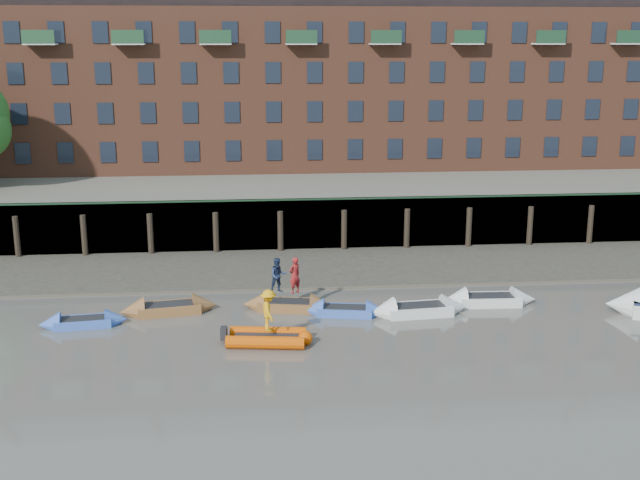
{
  "coord_description": "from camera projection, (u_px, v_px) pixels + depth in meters",
  "views": [
    {
      "loc": [
        -3.86,
        -26.8,
        13.11
      ],
      "look_at": [
        -0.39,
        12.0,
        3.2
      ],
      "focal_mm": 45.0,
      "sensor_mm": 36.0,
      "label": 1
    }
  ],
  "objects": [
    {
      "name": "ground",
      "position": [
        360.0,
        404.0,
        29.44
      ],
      "size": [
        220.0,
        220.0,
        0.0
      ],
      "primitive_type": "plane",
      "color": "#57524B",
      "rests_on": "ground"
    },
    {
      "name": "foreshore",
      "position": [
        318.0,
        268.0,
        46.81
      ],
      "size": [
        110.0,
        8.0,
        0.5
      ],
      "primitive_type": "cube",
      "color": "#3D382F",
      "rests_on": "ground"
    },
    {
      "name": "mud_band",
      "position": [
        323.0,
        285.0,
        43.53
      ],
      "size": [
        110.0,
        1.6,
        0.1
      ],
      "primitive_type": "cube",
      "color": "#4C4336",
      "rests_on": "ground"
    },
    {
      "name": "river_wall",
      "position": [
        312.0,
        224.0,
        50.65
      ],
      "size": [
        110.0,
        1.23,
        3.3
      ],
      "color": "#2D2A26",
      "rests_on": "ground"
    },
    {
      "name": "bank_terrace",
      "position": [
        298.0,
        185.0,
        63.79
      ],
      "size": [
        110.0,
        28.0,
        3.2
      ],
      "primitive_type": "cube",
      "color": "#5E594D",
      "rests_on": "ground"
    },
    {
      "name": "apartment_terrace",
      "position": [
        296.0,
        40.0,
        61.99
      ],
      "size": [
        80.6,
        15.56,
        20.98
      ],
      "color": "brown",
      "rests_on": "bank_terrace"
    },
    {
      "name": "rowboat_1",
      "position": [
        83.0,
        322.0,
        37.3
      ],
      "size": [
        4.11,
        1.65,
        1.16
      ],
      "rotation": [
        0.0,
        0.0,
        0.12
      ],
      "color": "#395FC1",
      "rests_on": "ground"
    },
    {
      "name": "rowboat_2",
      "position": [
        169.0,
        308.0,
        39.07
      ],
      "size": [
        4.85,
        2.13,
        1.36
      ],
      "rotation": [
        0.0,
        0.0,
        0.17
      ],
      "color": "brown",
      "rests_on": "ground"
    },
    {
      "name": "rowboat_3",
      "position": [
        288.0,
        305.0,
        39.56
      ],
      "size": [
        4.64,
        2.06,
        1.3
      ],
      "rotation": [
        0.0,
        0.0,
        -0.18
      ],
      "color": "brown",
      "rests_on": "ground"
    },
    {
      "name": "rowboat_4",
      "position": [
        345.0,
        311.0,
        38.83
      ],
      "size": [
        4.24,
        1.9,
        1.19
      ],
      "rotation": [
        0.0,
        0.0,
        -0.18
      ],
      "color": "#395FC1",
      "rests_on": "ground"
    },
    {
      "name": "rowboat_5",
      "position": [
        418.0,
        310.0,
        38.86
      ],
      "size": [
        5.03,
        1.9,
        1.42
      ],
      "rotation": [
        0.0,
        0.0,
        0.1
      ],
      "color": "silver",
      "rests_on": "ground"
    },
    {
      "name": "rowboat_6",
      "position": [
        489.0,
        300.0,
        40.34
      ],
      "size": [
        4.79,
        1.53,
        1.38
      ],
      "rotation": [
        0.0,
        0.0,
        -0.03
      ],
      "color": "silver",
      "rests_on": "ground"
    },
    {
      "name": "rib_tender",
      "position": [
        270.0,
        338.0,
        35.17
      ],
      "size": [
        3.82,
        2.2,
        0.65
      ],
      "rotation": [
        0.0,
        0.0,
        -0.14
      ],
      "color": "#D24A02",
      "rests_on": "ground"
    },
    {
      "name": "person_rower_a",
      "position": [
        295.0,
        275.0,
        39.15
      ],
      "size": [
        0.79,
        0.75,
        1.82
      ],
      "primitive_type": "imported",
      "rotation": [
        0.0,
        0.0,
        3.81
      ],
      "color": "maroon",
      "rests_on": "rowboat_3"
    },
    {
      "name": "person_rower_b",
      "position": [
        278.0,
        275.0,
        39.28
      ],
      "size": [
        0.96,
        0.81,
        1.74
      ],
      "primitive_type": "imported",
      "rotation": [
        0.0,
        0.0,
        0.2
      ],
      "color": "#19233F",
      "rests_on": "rowboat_3"
    },
    {
      "name": "person_rib_crew",
      "position": [
        269.0,
        310.0,
        34.9
      ],
      "size": [
        0.86,
        1.29,
        1.86
      ],
      "primitive_type": "imported",
      "rotation": [
        0.0,
        0.0,
        1.72
      ],
      "color": "orange",
      "rests_on": "rib_tender"
    }
  ]
}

